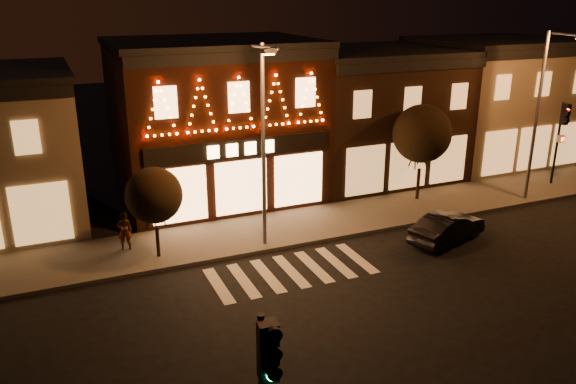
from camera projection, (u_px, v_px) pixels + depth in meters
ground at (338, 321)px, 19.34m from camera, size 120.00×120.00×0.00m
sidewalk_far at (296, 226)px, 27.01m from camera, size 44.00×4.00×0.15m
building_pulp at (215, 120)px, 30.10m from camera, size 10.20×8.34×8.30m
building_right_a at (371, 113)px, 33.80m from camera, size 9.20×8.28×7.50m
building_right_b at (491, 100)px, 37.12m from camera, size 9.20×8.28×7.80m
traffic_signal_far at (562, 127)px, 31.70m from camera, size 0.39×0.53×4.66m
streetlamp_mid at (264, 132)px, 23.17m from camera, size 0.77×1.95×8.51m
streetlamp_right at (543, 105)px, 28.67m from camera, size 0.63×1.98×8.60m
tree_left at (154, 195)px, 22.92m from camera, size 2.28×2.28×3.82m
tree_right at (422, 134)px, 29.32m from camera, size 3.00×3.00×5.02m
dark_sedan at (448, 228)px, 25.33m from camera, size 4.26×2.60×1.33m
pedestrian at (125, 231)px, 24.15m from camera, size 0.64×0.45×1.67m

